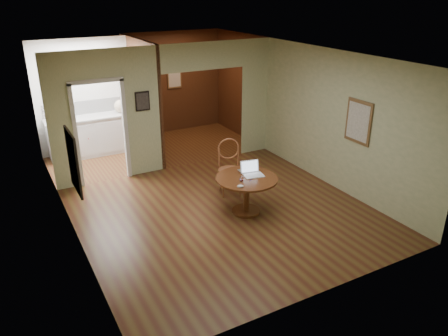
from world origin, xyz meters
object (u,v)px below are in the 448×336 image
chair (229,164)px  open_laptop (252,171)px  closed_laptop (248,171)px  dining_table (247,187)px

chair → open_laptop: bearing=-71.9°
chair → closed_laptop: size_ratio=3.27×
open_laptop → closed_laptop: bearing=94.5°
dining_table → chair: bearing=80.7°
open_laptop → dining_table: bearing=-142.9°
dining_table → open_laptop: (0.15, 0.07, 0.24)m
dining_table → open_laptop: size_ratio=2.85×
closed_laptop → open_laptop: bearing=-94.6°
dining_table → open_laptop: open_laptop is taller
chair → open_laptop: size_ratio=2.84×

